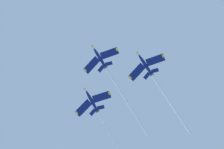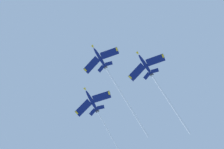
# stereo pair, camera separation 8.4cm
# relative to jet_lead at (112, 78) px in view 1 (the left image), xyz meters

# --- Properties ---
(jet_lead) EXTENTS (20.13, 50.13, 18.22)m
(jet_lead) POSITION_rel_jet_lead_xyz_m (0.00, 0.00, 0.00)
(jet_lead) COLOR navy
(jet_left_wing) EXTENTS (20.12, 44.13, 15.38)m
(jet_left_wing) POSITION_rel_jet_lead_xyz_m (-17.80, -10.86, -3.75)
(jet_left_wing) COLOR navy
(jet_right_wing) EXTENTS (20.15, 49.89, 18.88)m
(jet_right_wing) POSITION_rel_jet_lead_xyz_m (14.04, -12.03, -3.72)
(jet_right_wing) COLOR navy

